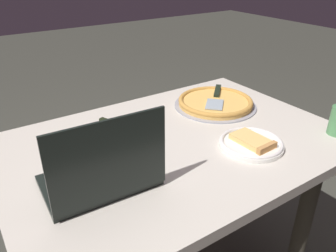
{
  "coord_description": "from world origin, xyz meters",
  "views": [
    {
      "loc": [
        0.6,
        0.85,
        1.33
      ],
      "look_at": [
        0.02,
        -0.02,
        0.79
      ],
      "focal_mm": 35.81,
      "sensor_mm": 36.0,
      "label": 1
    }
  ],
  "objects_px": {
    "laptop": "(103,174)",
    "table_knife": "(116,124)",
    "pizza_plate": "(252,143)",
    "pizza_tray": "(215,102)",
    "dining_table": "(175,163)"
  },
  "relations": [
    {
      "from": "laptop",
      "to": "table_knife",
      "type": "relative_size",
      "value": 1.64
    },
    {
      "from": "laptop",
      "to": "pizza_plate",
      "type": "distance_m",
      "value": 0.53
    },
    {
      "from": "laptop",
      "to": "pizza_plate",
      "type": "bearing_deg",
      "value": 173.23
    },
    {
      "from": "laptop",
      "to": "pizza_plate",
      "type": "height_order",
      "value": "laptop"
    },
    {
      "from": "pizza_tray",
      "to": "table_knife",
      "type": "xyz_separation_m",
      "value": [
        0.44,
        -0.07,
        -0.01
      ]
    },
    {
      "from": "pizza_plate",
      "to": "table_knife",
      "type": "height_order",
      "value": "pizza_plate"
    },
    {
      "from": "laptop",
      "to": "pizza_tray",
      "type": "distance_m",
      "value": 0.7
    },
    {
      "from": "dining_table",
      "to": "table_knife",
      "type": "relative_size",
      "value": 6.1
    },
    {
      "from": "dining_table",
      "to": "laptop",
      "type": "height_order",
      "value": "laptop"
    },
    {
      "from": "pizza_plate",
      "to": "pizza_tray",
      "type": "bearing_deg",
      "value": -110.67
    },
    {
      "from": "laptop",
      "to": "pizza_tray",
      "type": "height_order",
      "value": "laptop"
    },
    {
      "from": "pizza_plate",
      "to": "pizza_tray",
      "type": "distance_m",
      "value": 0.36
    },
    {
      "from": "dining_table",
      "to": "pizza_plate",
      "type": "height_order",
      "value": "pizza_plate"
    },
    {
      "from": "pizza_tray",
      "to": "laptop",
      "type": "bearing_deg",
      "value": 22.86
    },
    {
      "from": "dining_table",
      "to": "pizza_tray",
      "type": "xyz_separation_m",
      "value": [
        -0.32,
        -0.15,
        0.11
      ]
    }
  ]
}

